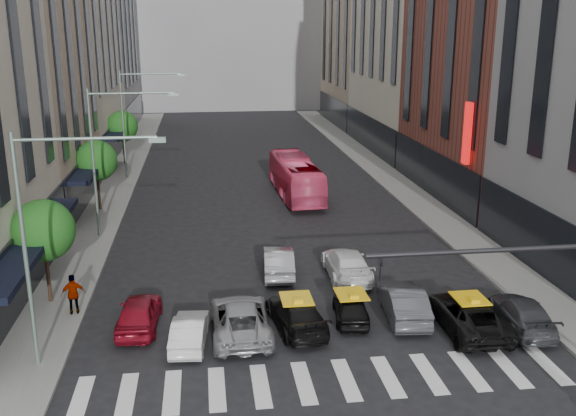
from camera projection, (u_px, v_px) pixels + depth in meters
name	position (u px, v px, depth m)	size (l,w,h in m)	color
ground	(339.00, 403.00, 22.38)	(160.00, 160.00, 0.00)	black
sidewalk_left	(112.00, 196.00, 49.49)	(3.00, 96.00, 0.15)	slate
sidewalk_right	(400.00, 186.00, 52.43)	(3.00, 96.00, 0.15)	slate
building_left_b	(12.00, 36.00, 43.62)	(8.00, 16.00, 24.00)	tan
building_left_d	(94.00, 6.00, 78.06)	(8.00, 18.00, 30.00)	gray
building_right_b	(494.00, 22.00, 46.74)	(8.00, 18.00, 26.00)	brown
building_right_d	(365.00, 15.00, 82.69)	(8.00, 18.00, 28.00)	tan
tree_near	(43.00, 230.00, 29.41)	(2.88, 2.88, 4.95)	black
tree_mid	(96.00, 161.00, 44.66)	(2.88, 2.88, 4.95)	black
tree_far	(122.00, 126.00, 59.91)	(2.88, 2.88, 4.95)	black
streetlamp_near	(49.00, 220.00, 23.30)	(5.38, 0.25, 9.00)	gray
streetlamp_mid	(108.00, 143.00, 38.55)	(5.38, 0.25, 9.00)	gray
streetlamp_far	(134.00, 110.00, 53.80)	(5.38, 0.25, 9.00)	gray
traffic_signal	(576.00, 284.00, 21.19)	(10.10, 0.20, 6.00)	black
liberty_sign	(467.00, 133.00, 41.42)	(0.30, 0.70, 4.00)	red
car_red	(139.00, 313.00, 27.77)	(1.70, 4.23, 1.44)	maroon
car_white_front	(190.00, 331.00, 26.35)	(1.32, 3.79, 1.25)	silver
car_silver	(240.00, 318.00, 27.23)	(2.44, 5.30, 1.47)	#999A9F
taxi_left	(296.00, 314.00, 27.76)	(1.93, 4.75, 1.38)	black
taxi_center	(351.00, 307.00, 28.57)	(1.45, 3.61, 1.23)	black
car_grey_mid	(403.00, 301.00, 28.79)	(1.63, 4.68, 1.54)	#3D3E44
taxi_right	(468.00, 314.00, 27.60)	(2.41, 5.23, 1.45)	black
car_grey_curb	(522.00, 313.00, 27.84)	(1.89, 4.65, 1.35)	#383A3F
car_row2_left	(279.00, 261.00, 33.81)	(1.54, 4.42, 1.46)	#ABACB1
car_row2_right	(347.00, 264.00, 33.45)	(2.08, 5.11, 1.48)	white
bus	(296.00, 177.00, 49.19)	(2.53, 10.81, 3.01)	#EB4571
pedestrian_far	(73.00, 294.00, 28.79)	(1.09, 0.46, 1.87)	gray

